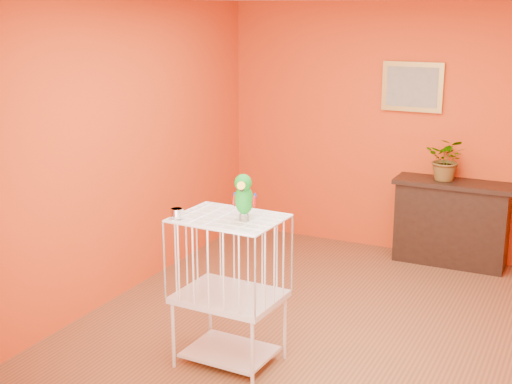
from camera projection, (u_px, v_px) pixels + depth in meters
The scene contains 8 objects.
ground at pixel (331, 333), 5.71m from camera, with size 4.50×4.50×0.00m, color brown.
room_shell at pixel (337, 138), 5.31m from camera, with size 4.50×4.50×4.50m.
console_cabinet at pixel (451, 223), 7.16m from camera, with size 1.16×0.42×0.86m.
potted_plant at pixel (447, 164), 7.05m from camera, with size 0.39×0.43×0.34m, color #26722D.
framed_picture at pixel (412, 87), 7.19m from camera, with size 0.62×0.04×0.50m.
birdcage at pixel (229, 289), 5.09m from camera, with size 0.74×0.58×1.11m.
feed_cup at pixel (177, 213), 4.93m from camera, with size 0.09×0.09×0.07m, color silver.
parrot at pixel (244, 196), 4.85m from camera, with size 0.18×0.30×0.34m.
Camera 1 is at (1.76, -4.97, 2.54)m, focal length 50.00 mm.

